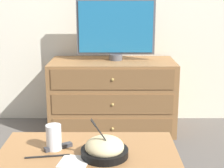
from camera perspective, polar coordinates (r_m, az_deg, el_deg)
ground_plane at (r=3.48m, az=-2.38°, el=-5.69°), size 12.00×12.00×0.00m
dresser at (r=3.10m, az=0.09°, el=-1.96°), size 1.10×0.54×0.64m
tv at (r=3.03m, az=0.64°, el=9.26°), size 0.68×0.12×0.53m
takeout_bowl at (r=1.56m, az=-1.25°, el=-10.70°), size 0.21×0.21×0.18m
drink_cup at (r=1.64m, az=-9.64°, el=-8.96°), size 0.07×0.07×0.12m
napkin at (r=1.52m, az=-6.31°, el=-12.75°), size 0.15×0.15×0.00m
knife at (r=1.59m, az=-10.69°, el=-11.73°), size 0.20×0.04×0.00m
remote_control at (r=1.66m, az=-8.91°, el=-10.29°), size 0.13×0.09×0.02m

